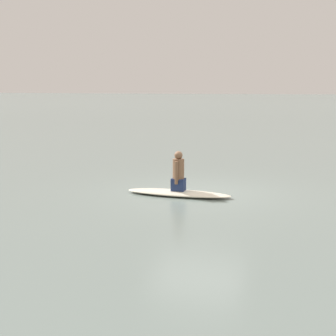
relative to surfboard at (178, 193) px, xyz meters
The scene contains 3 objects.
ground_plane 0.62m from the surfboard, 138.29° to the left, with size 400.00×400.00×0.00m, color slate.
surfboard is the anchor object (origin of this frame).
person_paddler 0.54m from the surfboard, 45.00° to the right, with size 0.45×0.35×1.04m.
Camera 1 is at (12.72, 3.62, 2.80)m, focal length 54.00 mm.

